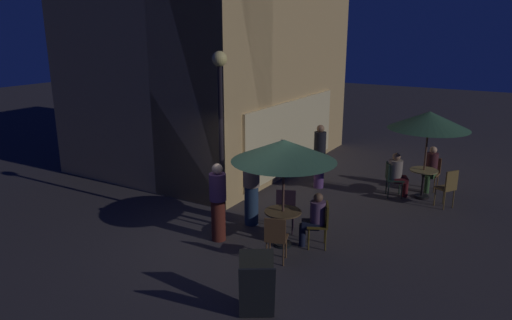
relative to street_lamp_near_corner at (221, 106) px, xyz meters
The scene contains 20 objects.
ground_plane 2.94m from the street_lamp_near_corner, 139.99° to the right, with size 60.00×60.00×0.00m, color #342F30.
cafe_building 4.48m from the street_lamp_near_corner, 35.15° to the left, with size 7.97×6.42×7.63m.
street_lamp_near_corner is the anchor object (origin of this frame).
menu_sandwich_board 4.27m from the street_lamp_near_corner, 136.76° to the right, with size 0.86×0.82×1.00m.
cafe_table_0 5.96m from the street_lamp_near_corner, 39.35° to the right, with size 0.73×0.73×0.78m.
cafe_table_1 2.75m from the street_lamp_near_corner, 96.40° to the right, with size 0.77×0.77×0.76m.
patio_umbrella_0 5.58m from the street_lamp_near_corner, 39.35° to the right, with size 2.07×2.07×2.34m.
patio_umbrella_1 1.81m from the street_lamp_near_corner, 96.40° to the right, with size 2.12×2.12×2.27m.
cafe_chair_0 6.08m from the street_lamp_near_corner, 47.86° to the right, with size 0.54×0.54×1.00m.
cafe_chair_1 6.62m from the street_lamp_near_corner, 34.93° to the right, with size 0.43×0.43×0.90m.
cafe_chair_2 5.28m from the street_lamp_near_corner, 35.02° to the right, with size 0.58×0.58×0.92m.
cafe_chair_3 3.05m from the street_lamp_near_corner, 116.70° to the right, with size 0.52×0.52×0.96m.
cafe_chair_4 3.23m from the street_lamp_near_corner, 86.13° to the right, with size 0.57×0.57×0.95m.
cafe_chair_5 2.64m from the street_lamp_near_corner, 66.75° to the right, with size 0.58×0.58×0.89m.
patron_seated_0 6.45m from the street_lamp_near_corner, 35.63° to the right, with size 0.52×0.33×1.26m.
patron_seated_1 5.35m from the street_lamp_near_corner, 35.87° to the right, with size 0.47×0.54×1.22m.
patron_seated_2 3.07m from the street_lamp_near_corner, 87.60° to the right, with size 0.44×0.51×1.18m.
patron_standing_3 2.04m from the street_lamp_near_corner, 50.08° to the right, with size 0.38×0.38×1.68m.
patron_standing_4 2.05m from the street_lamp_near_corner, 152.05° to the right, with size 0.36×0.36×1.70m.
patron_standing_5 4.14m from the street_lamp_near_corner, 12.42° to the right, with size 0.33×0.33×1.82m.
Camera 1 is at (-7.44, -5.17, 4.40)m, focal length 32.99 mm.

